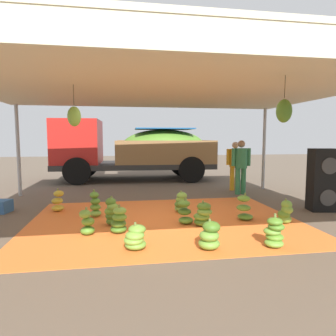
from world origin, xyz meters
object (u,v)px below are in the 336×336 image
Objects in this scene: banana_bunch_0 at (119,221)px; banana_bunch_10 at (203,215)px; banana_bunch_9 at (285,213)px; banana_bunch_2 at (210,236)px; banana_bunch_7 at (274,233)px; banana_bunch_8 at (181,203)px; banana_bunch_11 at (112,212)px; banana_bunch_3 at (185,213)px; banana_bunch_6 at (58,202)px; speaker_stack at (323,180)px; banana_bunch_12 at (87,223)px; banana_bunch_5 at (135,238)px; banana_bunch_4 at (244,209)px; banana_bunch_1 at (95,205)px; worker_1 at (235,162)px; cargo_truck_main at (132,149)px; worker_0 at (241,163)px.

banana_bunch_10 is (1.59, 0.20, -0.01)m from banana_bunch_0.
banana_bunch_2 is at bearing -149.84° from banana_bunch_9.
banana_bunch_8 is (-0.98, 2.36, -0.00)m from banana_bunch_7.
banana_bunch_11 is at bearing 172.61° from banana_bunch_9.
banana_bunch_0 is 1.61m from banana_bunch_10.
banana_bunch_2 is at bearing -87.06° from banana_bunch_3.
speaker_stack is at bearing -8.29° from banana_bunch_6.
banana_bunch_10 is at bearing 4.77° from banana_bunch_12.
banana_bunch_0 is at bearing 106.58° from banana_bunch_5.
banana_bunch_5 is (-2.29, -1.27, -0.06)m from banana_bunch_4.
banana_bunch_5 is 2.42m from banana_bunch_8.
banana_bunch_2 is at bearing -49.92° from banana_bunch_1.
worker_1 is (4.25, 3.86, 0.71)m from banana_bunch_12.
banana_bunch_8 is at bearing 173.76° from speaker_stack.
banana_bunch_10 is at bearing -10.51° from banana_bunch_11.
cargo_truck_main is (-0.77, 6.51, 1.05)m from banana_bunch_3.
banana_bunch_9 is (1.85, -1.22, 0.00)m from banana_bunch_8.
banana_bunch_0 is at bearing 143.10° from banana_bunch_2.
banana_bunch_9 is at bearing -27.22° from banana_bunch_4.
worker_0 is at bearing 15.15° from banana_bunch_6.
banana_bunch_9 is at bearing -96.79° from worker_0.
banana_bunch_1 reaches higher than banana_bunch_2.
banana_bunch_2 is 0.96× the size of banana_bunch_8.
banana_bunch_3 is at bearing 127.08° from banana_bunch_7.
worker_0 is (1.07, 2.74, 0.71)m from banana_bunch_4.
banana_bunch_10 is 2.15m from banana_bunch_12.
banana_bunch_10 is 0.08× the size of cargo_truck_main.
worker_1 is at bearing 82.72° from worker_0.
banana_bunch_4 is at bearing -19.40° from banana_bunch_6.
speaker_stack reaches higher than banana_bunch_0.
banana_bunch_0 is at bearing -67.06° from banana_bunch_1.
cargo_truck_main is (0.26, 7.73, 1.09)m from banana_bunch_5.
worker_0 reaches higher than banana_bunch_2.
worker_1 reaches higher than banana_bunch_4.
banana_bunch_4 is 2.62m from banana_bunch_5.
banana_bunch_3 is 1.13× the size of banana_bunch_5.
banana_bunch_9 is (4.64, -1.75, -0.00)m from banana_bunch_6.
banana_bunch_1 is 1.03× the size of banana_bunch_11.
banana_bunch_11 is (-1.74, 0.32, 0.04)m from banana_bunch_10.
banana_bunch_12 is (-0.41, -0.50, -0.05)m from banana_bunch_11.
banana_bunch_0 is 0.54m from banana_bunch_11.
cargo_truck_main reaches higher than banana_bunch_6.
banana_bunch_10 is (0.20, -1.10, -0.01)m from banana_bunch_8.
banana_bunch_2 is 0.83× the size of banana_bunch_4.
banana_bunch_6 is 1.10× the size of banana_bunch_12.
worker_0 reaches higher than speaker_stack.
worker_0 is 1.12× the size of speaker_stack.
banana_bunch_4 reaches higher than banana_bunch_9.
banana_bunch_6 is at bearing -158.04° from worker_1.
banana_bunch_0 is at bearing -94.22° from cargo_truck_main.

